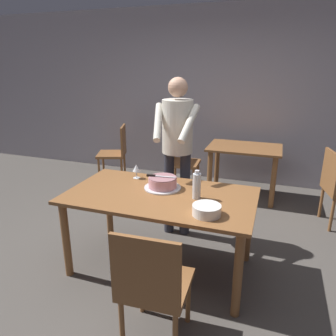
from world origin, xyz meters
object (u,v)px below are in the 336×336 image
(water_bottle, at_px, (197,186))
(background_chair_0, at_px, (116,151))
(main_dining_table, at_px, (160,205))
(background_table, at_px, (244,158))
(background_chair_2, at_px, (179,159))
(cake_on_platter, at_px, (163,183))
(wine_glass_near, at_px, (136,168))
(cake_knife, at_px, (155,176))
(person_cutting_cake, at_px, (177,141))
(chair_near_side, at_px, (153,284))
(plate_stack, at_px, (207,210))

(water_bottle, xyz_separation_m, background_chair_0, (-1.86, 2.01, -0.37))
(main_dining_table, relative_size, water_bottle, 6.62)
(background_table, relative_size, background_chair_2, 1.11)
(cake_on_platter, height_order, water_bottle, water_bottle)
(wine_glass_near, height_order, water_bottle, water_bottle)
(wine_glass_near, height_order, background_chair_2, background_chair_2)
(water_bottle, bearing_deg, cake_knife, 165.34)
(person_cutting_cake, relative_size, background_chair_0, 1.91)
(cake_on_platter, height_order, background_chair_0, background_chair_0)
(main_dining_table, relative_size, background_table, 1.65)
(person_cutting_cake, bearing_deg, background_chair_0, 137.38)
(water_bottle, relative_size, background_chair_0, 0.28)
(chair_near_side, relative_size, background_chair_0, 1.00)
(wine_glass_near, relative_size, background_table, 0.14)
(person_cutting_cake, xyz_separation_m, background_chair_0, (-1.48, 1.36, -0.58))
(wine_glass_near, bearing_deg, water_bottle, -22.57)
(cake_knife, relative_size, wine_glass_near, 1.88)
(main_dining_table, bearing_deg, cake_on_platter, 101.27)
(cake_knife, bearing_deg, background_chair_2, 100.24)
(cake_on_platter, bearing_deg, cake_knife, -173.78)
(water_bottle, xyz_separation_m, person_cutting_cake, (-0.38, 0.65, 0.21))
(cake_knife, xyz_separation_m, water_bottle, (0.42, -0.11, -0.00))
(cake_on_platter, distance_m, person_cutting_cake, 0.60)
(person_cutting_cake, xyz_separation_m, background_chair_2, (-0.36, 1.26, -0.58))
(main_dining_table, xyz_separation_m, person_cutting_cake, (-0.06, 0.67, 0.43))
(cake_on_platter, bearing_deg, wine_glass_near, 153.61)
(cake_on_platter, relative_size, background_table, 0.34)
(chair_near_side, relative_size, background_chair_2, 1.00)
(background_chair_2, bearing_deg, wine_glass_near, -88.02)
(person_cutting_cake, distance_m, chair_near_side, 1.64)
(main_dining_table, bearing_deg, water_bottle, 2.98)
(cake_on_platter, height_order, chair_near_side, chair_near_side)
(main_dining_table, relative_size, cake_on_platter, 4.86)
(background_table, height_order, background_chair_0, background_chair_0)
(cake_knife, xyz_separation_m, plate_stack, (0.57, -0.39, -0.08))
(background_table, bearing_deg, cake_on_platter, -106.20)
(person_cutting_cake, distance_m, background_chair_0, 2.09)
(chair_near_side, bearing_deg, plate_stack, 69.26)
(main_dining_table, height_order, background_chair_0, background_chair_0)
(cake_knife, height_order, background_chair_2, background_chair_2)
(main_dining_table, distance_m, background_table, 2.06)
(main_dining_table, distance_m, cake_on_platter, 0.21)
(background_chair_0, bearing_deg, wine_glass_near, -55.88)
(background_chair_2, bearing_deg, main_dining_table, -77.61)
(wine_glass_near, bearing_deg, background_chair_2, 91.98)
(wine_glass_near, distance_m, chair_near_side, 1.35)
(water_bottle, bearing_deg, plate_stack, -61.64)
(main_dining_table, height_order, background_chair_2, background_chair_2)
(background_table, bearing_deg, person_cutting_cake, -113.33)
(cake_on_platter, xyz_separation_m, background_table, (0.54, 1.86, -0.22))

